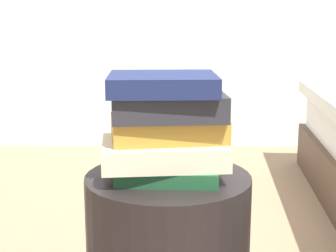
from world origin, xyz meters
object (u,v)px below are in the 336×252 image
(book_cream, at_px, (164,152))
(book_ochre, at_px, (168,128))
(book_navy, at_px, (163,84))
(book_charcoal, at_px, (168,104))
(book_forest, at_px, (167,170))

(book_cream, height_order, book_ochre, book_ochre)
(book_ochre, height_order, book_navy, book_navy)
(book_ochre, distance_m, book_charcoal, 0.05)
(book_forest, xyz_separation_m, book_ochre, (0.00, 0.02, 0.09))
(book_cream, height_order, book_navy, book_navy)
(book_forest, relative_size, book_charcoal, 0.91)
(book_ochre, bearing_deg, book_cream, -125.52)
(book_ochre, distance_m, book_navy, 0.11)
(book_cream, distance_m, book_navy, 0.16)
(book_ochre, bearing_deg, book_charcoal, 43.67)
(book_cream, relative_size, book_charcoal, 1.12)
(book_cream, bearing_deg, book_navy, -178.91)
(book_ochre, bearing_deg, book_navy, -131.78)
(book_cream, relative_size, book_navy, 1.17)
(book_forest, distance_m, book_ochre, 0.10)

